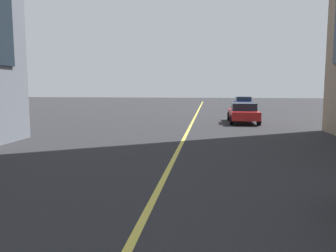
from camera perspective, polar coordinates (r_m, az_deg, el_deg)
The scene contains 3 objects.
lane_centre_line at distance 16.45m, azimuth 2.92°, elevation -1.85°, with size 80.00×0.16×0.01m.
car_blue_trailing at distance 38.48m, azimuth 12.72°, elevation 3.94°, with size 4.40×1.95×1.37m.
car_red_parked_b at distance 23.36m, azimuth 12.74°, elevation 2.25°, with size 4.40×1.95×1.37m.
Camera 1 is at (3.78, -1.20, 2.45)m, focal length 35.62 mm.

